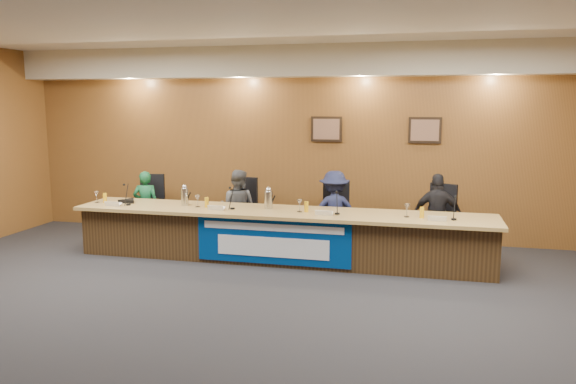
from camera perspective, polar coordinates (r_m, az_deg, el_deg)
name	(u,v)px	position (r m, az deg, el deg)	size (l,w,h in m)	color
floor	(224,321)	(6.14, -6.55, -12.85)	(10.00, 10.00, 0.00)	black
ceiling	(218,7)	(5.77, -7.15, 18.11)	(10.00, 8.00, 0.04)	silver
wall_back	(303,144)	(9.57, 1.58, 4.95)	(10.00, 0.04, 3.20)	brown
soffit	(301,61)	(9.33, 1.29, 13.14)	(10.00, 0.50, 0.50)	beige
dais_body	(280,237)	(8.22, -0.81, -4.56)	(6.00, 0.80, 0.70)	#392713
dais_top	(279,212)	(8.09, -0.90, -2.06)	(6.10, 0.95, 0.05)	#A68348
banner	(273,241)	(7.83, -1.57, -5.04)	(2.20, 0.02, 0.65)	navy
banner_text_upper	(272,228)	(7.77, -1.60, -3.63)	(2.00, 0.01, 0.10)	silver
banner_text_lower	(272,247)	(7.83, -1.59, -5.63)	(1.60, 0.01, 0.28)	silver
wall_photo_left	(327,129)	(9.45, 3.94, 6.39)	(0.52, 0.04, 0.42)	black
wall_photo_right	(425,130)	(9.32, 13.73, 6.12)	(0.52, 0.04, 0.42)	black
panelist_a	(146,205)	(9.71, -14.23, -1.33)	(0.42, 0.28, 1.16)	#13562F
panelist_b	(238,208)	(9.06, -5.12, -1.60)	(0.60, 0.47, 1.23)	#4D4E52
panelist_c	(334,211)	(8.69, 4.72, -1.97)	(0.81, 0.47, 1.26)	#181D3E
panelist_d	(437,216)	(8.59, 14.93, -2.36)	(0.74, 0.31, 1.26)	black
office_chair_a	(149,210)	(9.81, -13.94, -1.82)	(0.48, 0.48, 0.08)	black
office_chair_b	(240,215)	(9.18, -4.90, -2.32)	(0.48, 0.48, 0.08)	black
office_chair_c	(335,219)	(8.81, 4.81, -2.79)	(0.48, 0.48, 0.08)	black
office_chair_d	(437,224)	(8.72, 14.88, -3.20)	(0.48, 0.48, 0.08)	black
nameplate_a	(112,203)	(8.80, -17.46, -1.11)	(0.24, 0.06, 0.09)	white
microphone_a	(128,205)	(8.84, -15.91, -1.24)	(0.07, 0.07, 0.02)	black
juice_glass_a	(105,198)	(9.16, -18.11, -0.57)	(0.06, 0.06, 0.15)	gold
water_glass_a	(97,197)	(9.19, -18.86, -0.49)	(0.08, 0.08, 0.18)	silver
nameplate_b	(215,207)	(8.15, -7.38, -1.55)	(0.24, 0.06, 0.09)	white
microphone_b	(232,208)	(8.23, -5.66, -1.67)	(0.07, 0.07, 0.02)	black
juice_glass_b	(207,202)	(8.40, -8.26, -1.05)	(0.06, 0.06, 0.15)	gold
water_glass_b	(198,201)	(8.44, -9.17, -0.92)	(0.08, 0.08, 0.18)	silver
nameplate_c	(324,212)	(7.73, 3.64, -2.08)	(0.24, 0.06, 0.09)	white
microphone_c	(337,214)	(7.83, 5.03, -2.21)	(0.07, 0.07, 0.02)	black
juice_glass_c	(306,207)	(7.97, 1.88, -1.51)	(0.06, 0.06, 0.15)	gold
water_glass_c	(300,206)	(7.96, 1.19, -1.41)	(0.08, 0.08, 0.18)	silver
nameplate_d	(437,218)	(7.59, 14.93, -2.57)	(0.24, 0.06, 0.09)	white
microphone_d	(454,219)	(7.75, 16.49, -2.67)	(0.07, 0.07, 0.02)	black
juice_glass_d	(422,213)	(7.76, 13.44, -2.05)	(0.06, 0.06, 0.15)	gold
water_glass_d	(407,210)	(7.78, 11.99, -1.85)	(0.08, 0.08, 0.18)	silver
carafe_left	(185,197)	(8.60, -10.44, -0.49)	(0.11, 0.11, 0.26)	silver
carafe_mid	(269,200)	(8.22, -1.99, -0.82)	(0.12, 0.12, 0.25)	silver
speakerphone	(128,201)	(9.08, -15.90, -0.87)	(0.32, 0.32, 0.05)	black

